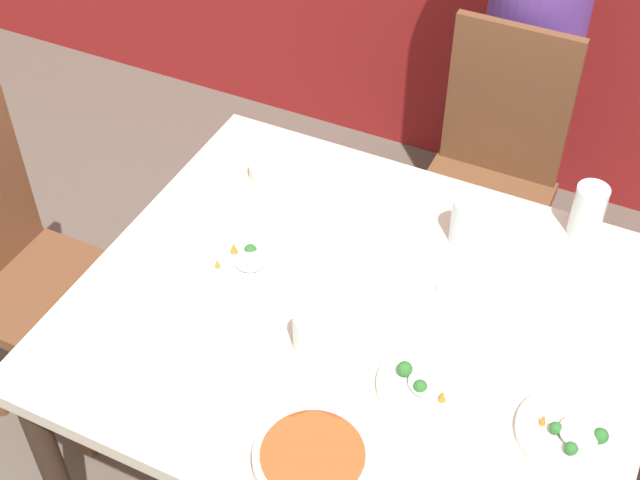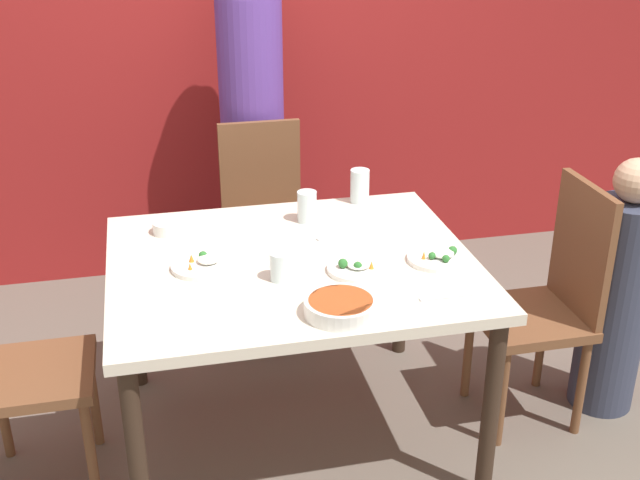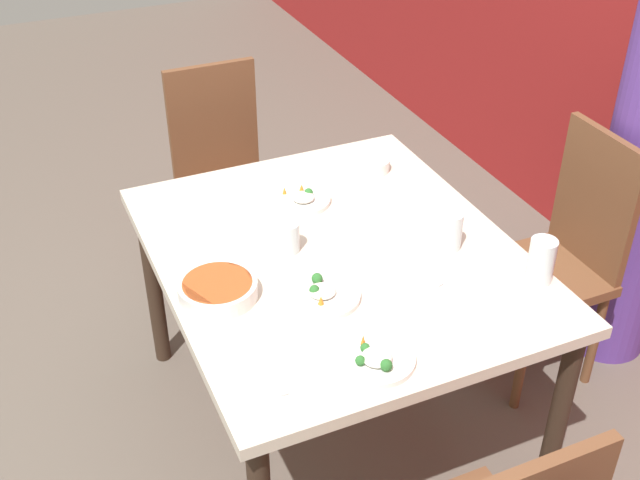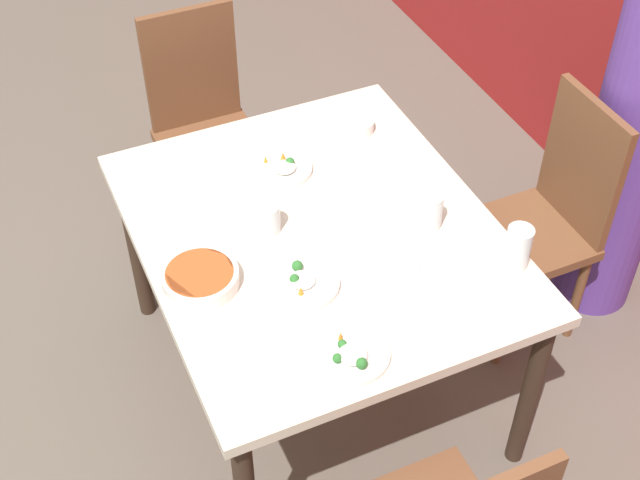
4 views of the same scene
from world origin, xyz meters
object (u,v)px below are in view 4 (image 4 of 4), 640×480
(chair_adult_spot, at_px, (547,215))
(person_adult, at_px, (637,130))
(bowl_curry, at_px, (200,278))
(plate_rice_adult, at_px, (303,283))
(glass_water_tall, at_px, (518,247))

(chair_adult_spot, bearing_deg, person_adult, 90.00)
(chair_adult_spot, height_order, bowl_curry, chair_adult_spot)
(plate_rice_adult, xyz_separation_m, glass_water_tall, (0.18, 0.62, 0.06))
(chair_adult_spot, bearing_deg, plate_rice_adult, -80.96)
(chair_adult_spot, bearing_deg, glass_water_tall, -49.64)
(chair_adult_spot, relative_size, plate_rice_adult, 4.60)
(person_adult, relative_size, bowl_curry, 7.44)
(bowl_curry, xyz_separation_m, glass_water_tall, (0.31, 0.90, 0.04))
(bowl_curry, relative_size, plate_rice_adult, 1.08)
(chair_adult_spot, height_order, glass_water_tall, chair_adult_spot)
(plate_rice_adult, bearing_deg, glass_water_tall, 73.96)
(glass_water_tall, bearing_deg, chair_adult_spot, 130.36)
(bowl_curry, height_order, plate_rice_adult, same)
(bowl_curry, relative_size, glass_water_tall, 1.64)
(person_adult, height_order, bowl_curry, person_adult)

